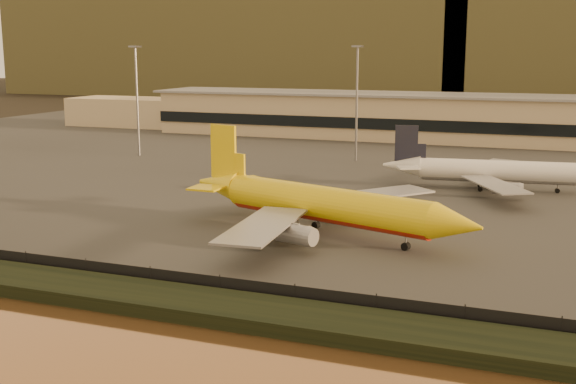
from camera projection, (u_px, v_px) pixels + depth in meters
name	position (u px, v px, depth m)	size (l,w,h in m)	color
ground	(254.00, 262.00, 84.90)	(900.00, 900.00, 0.00)	black
embankment	(183.00, 303.00, 69.19)	(320.00, 7.00, 1.40)	black
tarmac	(413.00, 155.00, 171.96)	(320.00, 220.00, 0.20)	#2D2D2D
perimeter_fence	(202.00, 285.00, 72.74)	(300.00, 0.05, 2.20)	black
terminal_building	(384.00, 116.00, 203.86)	(202.00, 25.00, 12.60)	tan
apron_light_masts	(470.00, 95.00, 145.36)	(152.20, 12.20, 25.40)	slate
distant_hills	(465.00, 38.00, 397.74)	(470.00, 160.00, 70.00)	brown
dhl_cargo_jet	(322.00, 205.00, 96.40)	(44.71, 42.66, 13.64)	yellow
white_narrowbody_jet	(493.00, 172.00, 127.08)	(38.80, 37.58, 11.15)	white
gse_vehicle_yellow	(393.00, 205.00, 110.99)	(3.87, 1.74, 1.74)	yellow
gse_vehicle_white	(247.00, 185.00, 127.24)	(4.28, 1.93, 1.93)	white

